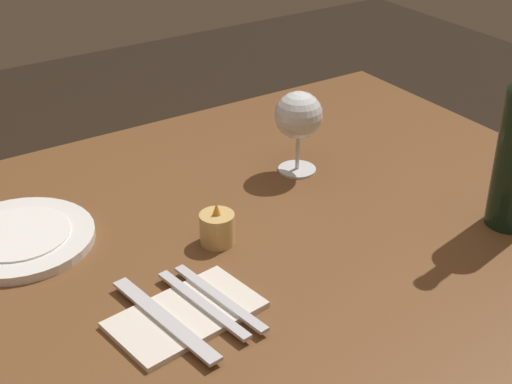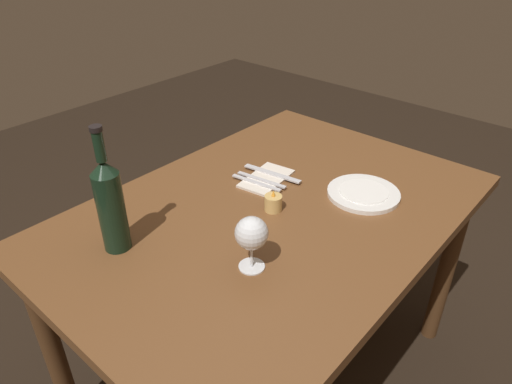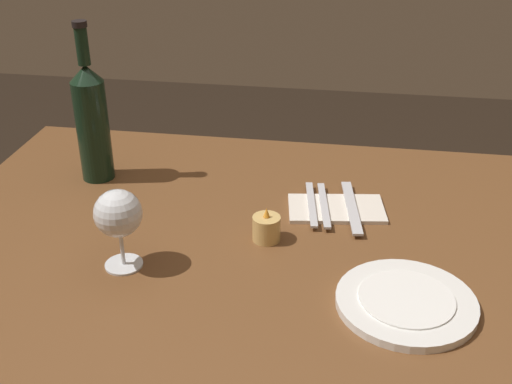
{
  "view_description": "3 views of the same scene",
  "coord_description": "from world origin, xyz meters",
  "px_view_note": "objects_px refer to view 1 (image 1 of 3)",
  "views": [
    {
      "loc": [
        0.46,
        0.81,
        1.35
      ],
      "look_at": [
        -0.07,
        -0.02,
        0.8
      ],
      "focal_mm": 53.08,
      "sensor_mm": 36.0,
      "label": 1
    },
    {
      "loc": [
        -0.9,
        -0.72,
        1.51
      ],
      "look_at": [
        -0.04,
        0.03,
        0.81
      ],
      "focal_mm": 32.79,
      "sensor_mm": 36.0,
      "label": 2
    },
    {
      "loc": [
        0.14,
        -1.0,
        1.38
      ],
      "look_at": [
        -0.03,
        0.03,
        0.82
      ],
      "focal_mm": 44.77,
      "sensor_mm": 36.0,
      "label": 3
    }
  ],
  "objects_px": {
    "fork_outer": "(219,298)",
    "table_knife": "(164,319)",
    "fork_inner": "(203,304)",
    "wine_glass_left": "(299,117)",
    "folded_napkin": "(186,315)",
    "votive_candle": "(219,228)",
    "dinner_plate": "(19,238)"
  },
  "relations": [
    {
      "from": "fork_outer",
      "to": "table_knife",
      "type": "distance_m",
      "value": 0.08
    },
    {
      "from": "fork_inner",
      "to": "fork_outer",
      "type": "xyz_separation_m",
      "value": [
        -0.03,
        0.0,
        0.0
      ]
    },
    {
      "from": "wine_glass_left",
      "to": "fork_outer",
      "type": "distance_m",
      "value": 0.41
    },
    {
      "from": "fork_outer",
      "to": "folded_napkin",
      "type": "bearing_deg",
      "value": 0.0
    },
    {
      "from": "folded_napkin",
      "to": "table_knife",
      "type": "height_order",
      "value": "table_knife"
    },
    {
      "from": "wine_glass_left",
      "to": "fork_outer",
      "type": "xyz_separation_m",
      "value": [
        0.31,
        0.25,
        -0.09
      ]
    },
    {
      "from": "votive_candle",
      "to": "folded_napkin",
      "type": "xyz_separation_m",
      "value": [
        0.13,
        0.13,
        -0.02
      ]
    },
    {
      "from": "votive_candle",
      "to": "folded_napkin",
      "type": "bearing_deg",
      "value": 45.45
    },
    {
      "from": "wine_glass_left",
      "to": "folded_napkin",
      "type": "height_order",
      "value": "wine_glass_left"
    },
    {
      "from": "folded_napkin",
      "to": "fork_inner",
      "type": "height_order",
      "value": "fork_inner"
    },
    {
      "from": "table_knife",
      "to": "dinner_plate",
      "type": "bearing_deg",
      "value": -72.12
    },
    {
      "from": "votive_candle",
      "to": "fork_outer",
      "type": "bearing_deg",
      "value": 59.17
    },
    {
      "from": "table_knife",
      "to": "votive_candle",
      "type": "bearing_deg",
      "value": -140.58
    },
    {
      "from": "fork_inner",
      "to": "table_knife",
      "type": "xyz_separation_m",
      "value": [
        0.05,
        0.0,
        0.0
      ]
    },
    {
      "from": "folded_napkin",
      "to": "table_knife",
      "type": "relative_size",
      "value": 0.97
    },
    {
      "from": "wine_glass_left",
      "to": "fork_inner",
      "type": "relative_size",
      "value": 0.81
    },
    {
      "from": "dinner_plate",
      "to": "fork_inner",
      "type": "bearing_deg",
      "value": 117.16
    },
    {
      "from": "fork_inner",
      "to": "fork_outer",
      "type": "bearing_deg",
      "value": 180.0
    },
    {
      "from": "folded_napkin",
      "to": "fork_outer",
      "type": "height_order",
      "value": "fork_outer"
    },
    {
      "from": "fork_outer",
      "to": "table_knife",
      "type": "bearing_deg",
      "value": 0.0
    },
    {
      "from": "folded_napkin",
      "to": "dinner_plate",
      "type": "bearing_deg",
      "value": -66.9
    },
    {
      "from": "folded_napkin",
      "to": "fork_inner",
      "type": "xyz_separation_m",
      "value": [
        -0.02,
        0.0,
        0.01
      ]
    },
    {
      "from": "votive_candle",
      "to": "wine_glass_left",
      "type": "bearing_deg",
      "value": -151.93
    },
    {
      "from": "folded_napkin",
      "to": "table_knife",
      "type": "xyz_separation_m",
      "value": [
        0.03,
        0.0,
        0.01
      ]
    },
    {
      "from": "votive_candle",
      "to": "table_knife",
      "type": "relative_size",
      "value": 0.32
    },
    {
      "from": "folded_napkin",
      "to": "fork_outer",
      "type": "bearing_deg",
      "value": 180.0
    },
    {
      "from": "table_knife",
      "to": "wine_glass_left",
      "type": "bearing_deg",
      "value": -146.95
    },
    {
      "from": "dinner_plate",
      "to": "fork_outer",
      "type": "xyz_separation_m",
      "value": [
        -0.17,
        0.29,
        0.0
      ]
    },
    {
      "from": "votive_candle",
      "to": "folded_napkin",
      "type": "height_order",
      "value": "votive_candle"
    },
    {
      "from": "dinner_plate",
      "to": "table_knife",
      "type": "height_order",
      "value": "dinner_plate"
    },
    {
      "from": "votive_candle",
      "to": "table_knife",
      "type": "xyz_separation_m",
      "value": [
        0.16,
        0.13,
        -0.01
      ]
    },
    {
      "from": "dinner_plate",
      "to": "folded_napkin",
      "type": "height_order",
      "value": "dinner_plate"
    }
  ]
}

